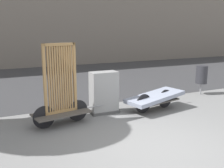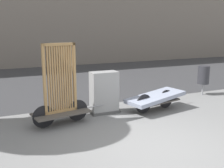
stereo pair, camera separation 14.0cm
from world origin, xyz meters
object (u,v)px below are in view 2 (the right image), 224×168
Objects in this scene: bike_cart_with_mattress at (155,98)px; trash_bin at (204,75)px; bike_cart_with_bedframe at (61,97)px; utility_cabinet at (104,94)px.

bike_cart_with_mattress is 2.99m from trash_bin.
bike_cart_with_bedframe is at bearing 168.16° from bike_cart_with_mattress.
trash_bin is at bearing 6.75° from utility_cabinet.
bike_cart_with_mattress is 1.63m from utility_cabinet.
utility_cabinet is at bearing 152.15° from bike_cart_with_mattress.
bike_cart_with_mattress is 1.92× the size of utility_cabinet.
utility_cabinet is 4.39m from trash_bin.
trash_bin reaches higher than bike_cart_with_mattress.
bike_cart_with_mattress is at bearing -10.19° from bike_cart_with_bedframe.
trash_bin is (2.80, 0.96, 0.38)m from bike_cart_with_mattress.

